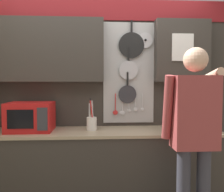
# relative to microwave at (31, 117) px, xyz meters

# --- Properties ---
(base_cabinet_counter) EXTENTS (2.48, 0.59, 0.90)m
(base_cabinet_counter) POSITION_rel_microwave_xyz_m (0.80, -0.02, -0.61)
(base_cabinet_counter) COLOR #38332D
(base_cabinet_counter) RESTS_ON ground_plane
(back_wall_unit) EXTENTS (3.05, 0.22, 2.39)m
(back_wall_unit) POSITION_rel_microwave_xyz_m (0.77, 0.24, 0.42)
(back_wall_unit) COLOR #38332D
(back_wall_unit) RESTS_ON ground_plane
(microwave) EXTENTS (0.47, 0.38, 0.31)m
(microwave) POSITION_rel_microwave_xyz_m (0.00, 0.00, 0.00)
(microwave) COLOR red
(microwave) RESTS_ON base_cabinet_counter
(knife_block) EXTENTS (0.13, 0.16, 0.25)m
(knife_block) POSITION_rel_microwave_xyz_m (1.80, 0.00, -0.06)
(knife_block) COLOR brown
(knife_block) RESTS_ON base_cabinet_counter
(utensil_crock) EXTENTS (0.11, 0.11, 0.35)m
(utensil_crock) POSITION_rel_microwave_xyz_m (0.65, 0.00, -0.06)
(utensil_crock) COLOR white
(utensil_crock) RESTS_ON base_cabinet_counter
(person) EXTENTS (0.54, 0.67, 1.72)m
(person) POSITION_rel_microwave_xyz_m (1.56, -0.59, -0.02)
(person) COLOR #383842
(person) RESTS_ON ground_plane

